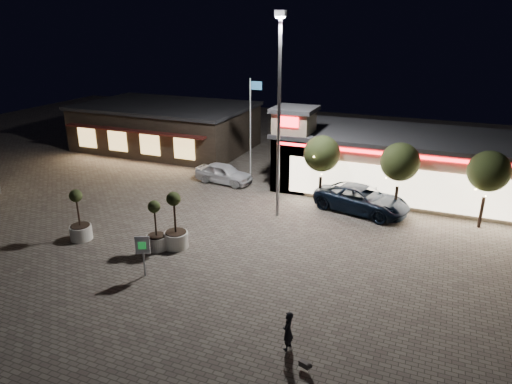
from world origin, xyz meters
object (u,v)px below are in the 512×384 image
at_px(pickup_truck, 362,199).
at_px(planter_left, 80,224).
at_px(pedestrian, 288,331).
at_px(valet_sign, 143,249).
at_px(planter_mid, 156,234).
at_px(white_sedan, 224,173).

distance_m(pickup_truck, planter_left, 17.49).
height_order(pedestrian, planter_left, planter_left).
xyz_separation_m(pickup_truck, pedestrian, (-0.13, -14.71, -0.05)).
bearing_deg(pickup_truck, planter_left, 140.05).
distance_m(pickup_truck, valet_sign, 14.89).
bearing_deg(valet_sign, pickup_truck, 56.01).
relative_size(pickup_truck, planter_left, 2.03).
xyz_separation_m(pedestrian, valet_sign, (-8.19, 2.38, 0.70)).
height_order(planter_left, planter_mid, planter_left).
xyz_separation_m(white_sedan, planter_mid, (1.52, -11.37, 0.10)).
height_order(pedestrian, planter_mid, planter_mid).
distance_m(planter_left, valet_sign, 6.17).
height_order(pickup_truck, planter_mid, planter_mid).
distance_m(planter_mid, valet_sign, 2.96).
relative_size(planter_left, planter_mid, 1.07).
bearing_deg(planter_left, pedestrian, -17.45).
height_order(white_sedan, valet_sign, valet_sign).
relative_size(pickup_truck, pedestrian, 3.84).
distance_m(pedestrian, planter_mid, 10.57).
relative_size(white_sedan, pedestrian, 2.84).
height_order(white_sedan, planter_mid, planter_mid).
distance_m(pedestrian, planter_left, 14.67).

